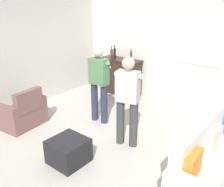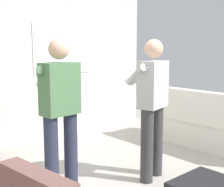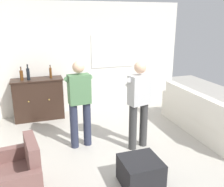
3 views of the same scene
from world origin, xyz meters
name	(u,v)px [view 2 (image 2 of 3)]	position (x,y,z in m)	size (l,w,h in m)	color
wall_back_with_window	(26,58)	(0.02, 2.66, 1.40)	(5.20, 0.15, 2.80)	silver
couch	(209,127)	(1.93, 0.37, 0.36)	(0.57, 2.43, 0.93)	silver
person_standing_left	(60,109)	(-0.61, 0.62, 0.94)	(0.56, 0.49, 1.68)	#282D42
person_standing_right	(152,103)	(0.42, 0.23, 0.94)	(0.54, 0.51, 1.68)	#383838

